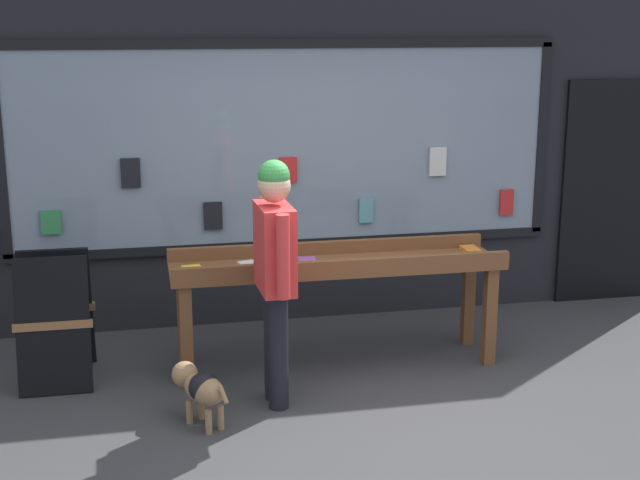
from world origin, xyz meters
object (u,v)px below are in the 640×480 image
sandwich_board_sign (55,317)px  small_dog (201,387)px  display_table_main (337,273)px  person_browsing (275,263)px

sandwich_board_sign → small_dog: bearing=-44.7°
display_table_main → small_dog: bearing=-142.6°
small_dog → sandwich_board_sign: bearing=13.7°
sandwich_board_sign → display_table_main: bearing=-3.0°
person_browsing → small_dog: 0.96m
display_table_main → person_browsing: size_ratio=1.47×
display_table_main → sandwich_board_sign: bearing=176.5°
display_table_main → small_dog: size_ratio=5.05×
small_dog → sandwich_board_sign: 1.41m
display_table_main → small_dog: 1.49m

